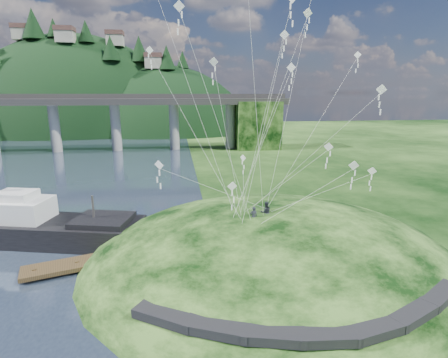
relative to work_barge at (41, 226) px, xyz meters
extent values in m
plane|color=black|center=(14.81, -9.45, -1.77)|extent=(320.00, 320.00, 0.00)
ellipsoid|color=black|center=(22.81, -7.45, -3.27)|extent=(36.00, 32.00, 13.00)
cube|color=black|center=(13.31, -17.45, 0.26)|extent=(4.32, 3.62, 0.71)
cube|color=black|center=(16.31, -19.10, 0.32)|extent=(4.10, 2.97, 0.61)
cube|color=black|center=(19.31, -20.10, 0.31)|extent=(3.85, 2.37, 0.62)
cube|color=black|center=(22.31, -20.55, 0.27)|extent=(3.62, 1.83, 0.66)
cube|color=black|center=(25.31, -20.35, 0.28)|extent=(3.82, 2.27, 0.68)
cube|color=black|center=(28.31, -19.40, 0.37)|extent=(4.11, 2.97, 0.71)
cube|color=black|center=(31.31, -17.85, 0.40)|extent=(4.26, 3.43, 0.66)
cylinder|color=gray|center=(-17.19, 60.55, 4.73)|extent=(2.60, 2.60, 13.00)
cylinder|color=gray|center=(-1.69, 60.55, 4.73)|extent=(2.60, 2.60, 13.00)
cylinder|color=gray|center=(13.81, 60.55, 4.73)|extent=(2.60, 2.60, 13.00)
cylinder|color=gray|center=(29.31, 60.55, 4.73)|extent=(2.60, 2.60, 13.00)
cube|color=black|center=(36.81, 60.55, 4.73)|extent=(12.00, 11.00, 13.00)
ellipsoid|color=black|center=(-25.19, 116.55, -7.77)|extent=(96.00, 68.00, 88.00)
ellipsoid|color=black|center=(9.81, 108.55, -11.77)|extent=(76.00, 56.00, 72.00)
cone|color=black|center=(-35.06, 105.18, 37.47)|extent=(8.01, 8.01, 10.54)
cone|color=black|center=(-28.05, 104.61, 36.12)|extent=(4.97, 4.97, 6.54)
cone|color=black|center=(-16.59, 102.59, 34.91)|extent=(5.83, 5.83, 7.67)
cone|color=black|center=(-7.63, 97.63, 28.82)|extent=(6.47, 6.47, 8.51)
cone|color=black|center=(1.59, 104.54, 29.47)|extent=(7.13, 7.13, 9.38)
cone|color=black|center=(11.70, 99.58, 26.10)|extent=(6.56, 6.56, 8.63)
cone|color=black|center=(17.59, 105.18, 25.91)|extent=(4.88, 4.88, 6.42)
cube|color=#BEB5A2|center=(-40.19, 108.55, 34.23)|extent=(6.00, 5.00, 4.00)
cube|color=brown|center=(-40.19, 108.55, 36.93)|extent=(6.40, 5.40, 1.60)
cube|color=#BEB5A2|center=(-23.19, 100.55, 32.51)|extent=(6.00, 5.00, 4.00)
cube|color=brown|center=(-23.19, 100.55, 35.21)|extent=(6.40, 5.40, 1.60)
cube|color=#BEB5A2|center=(-7.19, 106.55, 32.41)|extent=(6.00, 5.00, 4.00)
cube|color=brown|center=(-7.19, 106.55, 35.11)|extent=(6.40, 5.40, 1.60)
cube|color=#BEB5A2|center=(6.81, 100.55, 24.11)|extent=(6.00, 5.00, 4.00)
cube|color=brown|center=(6.81, 100.55, 26.81)|extent=(6.40, 5.40, 1.60)
cube|color=black|center=(0.35, -0.09, -0.58)|extent=(20.89, 10.17, 2.38)
cube|color=silver|center=(-2.32, 0.57, 1.53)|extent=(7.19, 5.45, 2.57)
cube|color=silver|center=(-2.32, 0.57, 3.09)|extent=(4.22, 3.55, 1.10)
cube|color=black|center=(6.58, -1.62, 0.89)|extent=(6.43, 5.76, 0.55)
cylinder|color=#2D2B2B|center=(5.69, -1.40, 2.08)|extent=(0.22, 0.22, 2.75)
cube|color=#342615|center=(8.37, -5.78, -1.26)|extent=(15.66, 6.99, 0.39)
cylinder|color=#342615|center=(1.97, -7.77, -1.54)|extent=(0.34, 0.34, 1.12)
cylinder|color=#342615|center=(5.17, -6.78, -1.54)|extent=(0.34, 0.34, 1.12)
cylinder|color=#342615|center=(8.37, -5.78, -1.54)|extent=(0.34, 0.34, 1.12)
cylinder|color=#342615|center=(11.58, -4.79, -1.54)|extent=(0.34, 0.34, 1.12)
cylinder|color=#342615|center=(14.78, -3.79, -1.54)|extent=(0.34, 0.34, 1.12)
imported|color=#23252F|center=(20.64, -8.84, 4.06)|extent=(0.69, 0.47, 1.81)
imported|color=#23252F|center=(21.93, -7.99, 4.20)|extent=(0.95, 0.74, 1.95)
cube|color=white|center=(32.13, -2.61, 17.09)|extent=(0.54, 0.51, 0.70)
cube|color=white|center=(32.13, -2.61, 16.59)|extent=(0.09, 0.06, 0.41)
cube|color=white|center=(32.13, -2.61, 16.09)|extent=(0.09, 0.06, 0.41)
cube|color=white|center=(32.13, -2.61, 15.59)|extent=(0.09, 0.06, 0.41)
cube|color=white|center=(28.84, -9.82, 7.62)|extent=(0.86, 0.27, 0.85)
cube|color=white|center=(28.84, -9.82, 7.00)|extent=(0.11, 0.03, 0.50)
cube|color=white|center=(28.84, -9.82, 6.39)|extent=(0.11, 0.03, 0.50)
cube|color=white|center=(28.84, -9.82, 5.78)|extent=(0.11, 0.03, 0.50)
cube|color=white|center=(11.88, 1.69, 17.70)|extent=(0.75, 0.31, 0.78)
cube|color=white|center=(11.88, 1.69, 17.14)|extent=(0.10, 0.07, 0.46)
cube|color=white|center=(11.88, 1.69, 16.59)|extent=(0.10, 0.07, 0.46)
cube|color=white|center=(11.88, 1.69, 16.03)|extent=(0.10, 0.07, 0.46)
cube|color=white|center=(31.46, -8.30, 6.73)|extent=(0.72, 0.39, 0.76)
cube|color=white|center=(31.46, -8.30, 6.18)|extent=(0.10, 0.04, 0.45)
cube|color=white|center=(31.46, -8.30, 5.62)|extent=(0.10, 0.04, 0.45)
cube|color=white|center=(31.46, -8.30, 5.07)|extent=(0.10, 0.04, 0.45)
cube|color=white|center=(24.96, -13.20, 9.77)|extent=(0.59, 0.36, 0.64)
cube|color=white|center=(24.96, -13.20, 9.30)|extent=(0.09, 0.03, 0.38)
cube|color=white|center=(24.96, -13.20, 8.83)|extent=(0.09, 0.03, 0.38)
cube|color=white|center=(24.96, -13.20, 8.36)|extent=(0.09, 0.03, 0.38)
cube|color=white|center=(31.10, -9.01, 13.75)|extent=(0.82, 0.35, 0.85)
cube|color=white|center=(31.10, -9.01, 13.14)|extent=(0.11, 0.04, 0.50)
cube|color=white|center=(31.10, -9.01, 12.53)|extent=(0.11, 0.04, 0.50)
cube|color=white|center=(31.10, -9.01, 11.92)|extent=(0.11, 0.04, 0.50)
cube|color=white|center=(13.15, -14.57, 9.06)|extent=(0.57, 0.40, 0.65)
cube|color=white|center=(13.15, -14.57, 8.59)|extent=(0.09, 0.04, 0.39)
cube|color=white|center=(13.15, -14.57, 8.11)|extent=(0.09, 0.04, 0.39)
cube|color=white|center=(13.15, -14.57, 7.64)|extent=(0.09, 0.04, 0.39)
cube|color=white|center=(14.70, -13.94, 18.46)|extent=(0.67, 0.15, 0.66)
cube|color=white|center=(14.70, -13.94, 17.99)|extent=(0.09, 0.03, 0.39)
cube|color=white|center=(14.70, -13.94, 17.51)|extent=(0.09, 0.03, 0.39)
cube|color=white|center=(14.70, -13.94, 17.04)|extent=(0.09, 0.03, 0.39)
cube|color=white|center=(23.32, -8.61, 19.90)|extent=(0.11, 0.07, 0.50)
cube|color=white|center=(23.32, -8.61, 19.28)|extent=(0.11, 0.07, 0.50)
cube|color=white|center=(23.32, -8.61, 18.67)|extent=(0.11, 0.07, 0.50)
cube|color=white|center=(24.06, -6.83, 15.56)|extent=(0.70, 0.44, 0.78)
cube|color=white|center=(24.06, -6.83, 15.00)|extent=(0.10, 0.05, 0.46)
cube|color=white|center=(24.06, -6.83, 14.44)|extent=(0.10, 0.05, 0.46)
cube|color=white|center=(24.06, -6.83, 13.88)|extent=(0.10, 0.05, 0.46)
cube|color=white|center=(22.89, -8.37, 17.88)|extent=(0.69, 0.32, 0.72)
cube|color=white|center=(22.89, -8.37, 17.37)|extent=(0.10, 0.04, 0.42)
cube|color=white|center=(22.89, -8.37, 16.85)|extent=(0.10, 0.04, 0.42)
cube|color=white|center=(22.89, -8.37, 16.34)|extent=(0.10, 0.04, 0.42)
cube|color=white|center=(21.60, 1.23, 6.43)|extent=(0.56, 0.59, 0.77)
cube|color=white|center=(21.60, 1.23, 5.89)|extent=(0.09, 0.08, 0.45)
cube|color=white|center=(21.60, 1.23, 5.34)|extent=(0.09, 0.08, 0.45)
cube|color=white|center=(21.60, 1.23, 4.80)|extent=(0.09, 0.08, 0.45)
cube|color=white|center=(18.93, -7.82, 5.66)|extent=(0.88, 0.26, 0.87)
cube|color=white|center=(18.93, -7.82, 5.03)|extent=(0.11, 0.07, 0.51)
cube|color=white|center=(18.93, -7.82, 4.41)|extent=(0.11, 0.07, 0.51)
cube|color=white|center=(18.93, -7.82, 3.78)|extent=(0.11, 0.07, 0.51)
cube|color=white|center=(25.56, -6.02, 20.00)|extent=(0.82, 0.30, 0.79)
cube|color=white|center=(25.56, -6.02, 19.42)|extent=(0.11, 0.06, 0.47)
cube|color=white|center=(25.56, -6.02, 18.85)|extent=(0.11, 0.06, 0.47)
cube|color=white|center=(25.56, -6.02, 18.27)|extent=(0.11, 0.06, 0.47)
cube|color=white|center=(17.30, -8.69, 15.79)|extent=(0.71, 0.26, 0.69)
cube|color=white|center=(17.30, -8.69, 15.29)|extent=(0.09, 0.03, 0.41)
cube|color=white|center=(17.30, -8.69, 14.78)|extent=(0.09, 0.03, 0.41)
cube|color=white|center=(17.30, -8.69, 14.28)|extent=(0.09, 0.03, 0.41)
camera|label=1|loc=(14.29, -36.51, 13.48)|focal=28.00mm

